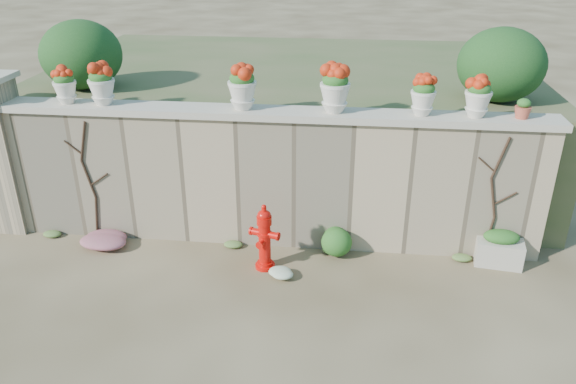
# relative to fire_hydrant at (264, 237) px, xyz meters

# --- Properties ---
(ground) EXTENTS (80.00, 80.00, 0.00)m
(ground) POSITION_rel_fire_hydrant_xyz_m (-0.06, -1.01, -0.50)
(ground) COLOR #493B24
(ground) RESTS_ON ground
(stone_wall) EXTENTS (8.00, 0.40, 2.00)m
(stone_wall) POSITION_rel_fire_hydrant_xyz_m (-0.06, 0.79, 0.50)
(stone_wall) COLOR tan
(stone_wall) RESTS_ON ground
(wall_cap) EXTENTS (8.10, 0.52, 0.10)m
(wall_cap) POSITION_rel_fire_hydrant_xyz_m (-0.06, 0.79, 1.55)
(wall_cap) COLOR #BAB19D
(wall_cap) RESTS_ON stone_wall
(gate_pillar) EXTENTS (0.72, 0.72, 2.48)m
(gate_pillar) POSITION_rel_fire_hydrant_xyz_m (-4.21, 0.79, 0.76)
(gate_pillar) COLOR tan
(gate_pillar) RESTS_ON ground
(raised_fill) EXTENTS (9.00, 6.00, 2.00)m
(raised_fill) POSITION_rel_fire_hydrant_xyz_m (-0.06, 3.99, 0.50)
(raised_fill) COLOR #384C23
(raised_fill) RESTS_ON ground
(back_shrub_left) EXTENTS (1.30, 1.30, 1.10)m
(back_shrub_left) POSITION_rel_fire_hydrant_xyz_m (-3.26, 1.99, 2.05)
(back_shrub_left) COLOR #143814
(back_shrub_left) RESTS_ON raised_fill
(back_shrub_right) EXTENTS (1.30, 1.30, 1.10)m
(back_shrub_right) POSITION_rel_fire_hydrant_xyz_m (3.34, 1.99, 2.05)
(back_shrub_right) COLOR #143814
(back_shrub_right) RESTS_ON raised_fill
(vine_left) EXTENTS (0.60, 0.04, 1.91)m
(vine_left) POSITION_rel_fire_hydrant_xyz_m (-2.74, 0.57, 0.49)
(vine_left) COLOR black
(vine_left) RESTS_ON ground
(vine_right) EXTENTS (0.60, 0.04, 1.91)m
(vine_right) POSITION_rel_fire_hydrant_xyz_m (3.16, 0.57, 0.49)
(vine_right) COLOR black
(vine_right) RESTS_ON ground
(fire_hydrant) EXTENTS (0.43, 0.31, 0.99)m
(fire_hydrant) POSITION_rel_fire_hydrant_xyz_m (0.00, 0.00, 0.00)
(fire_hydrant) COLOR red
(fire_hydrant) RESTS_ON ground
(planter_box) EXTENTS (0.69, 0.46, 0.54)m
(planter_box) POSITION_rel_fire_hydrant_xyz_m (3.33, 0.48, -0.25)
(planter_box) COLOR #BAB19D
(planter_box) RESTS_ON ground
(green_shrub) EXTENTS (0.57, 0.52, 0.54)m
(green_shrub) POSITION_rel_fire_hydrant_xyz_m (0.96, 0.46, -0.23)
(green_shrub) COLOR #1E5119
(green_shrub) RESTS_ON ground
(magenta_clump) EXTENTS (0.99, 0.66, 0.26)m
(magenta_clump) POSITION_rel_fire_hydrant_xyz_m (-2.51, 0.31, -0.37)
(magenta_clump) COLOR #CD297D
(magenta_clump) RESTS_ON ground
(white_flowers) EXTENTS (0.53, 0.42, 0.19)m
(white_flowers) POSITION_rel_fire_hydrant_xyz_m (0.28, -0.25, -0.41)
(white_flowers) COLOR white
(white_flowers) RESTS_ON ground
(urn_pot_0) EXTENTS (0.33, 0.33, 0.52)m
(urn_pot_0) POSITION_rel_fire_hydrant_xyz_m (-2.99, 0.79, 1.86)
(urn_pot_0) COLOR beige
(urn_pot_0) RESTS_ON wall_cap
(urn_pot_1) EXTENTS (0.38, 0.38, 0.59)m
(urn_pot_1) POSITION_rel_fire_hydrant_xyz_m (-2.43, 0.79, 1.89)
(urn_pot_1) COLOR beige
(urn_pot_1) RESTS_ON wall_cap
(urn_pot_2) EXTENTS (0.40, 0.40, 0.63)m
(urn_pot_2) POSITION_rel_fire_hydrant_xyz_m (-0.40, 0.79, 1.91)
(urn_pot_2) COLOR beige
(urn_pot_2) RESTS_ON wall_cap
(urn_pot_3) EXTENTS (0.41, 0.41, 0.65)m
(urn_pot_3) POSITION_rel_fire_hydrant_xyz_m (0.89, 0.79, 1.92)
(urn_pot_3) COLOR beige
(urn_pot_3) RESTS_ON wall_cap
(urn_pot_4) EXTENTS (0.34, 0.34, 0.53)m
(urn_pot_4) POSITION_rel_fire_hydrant_xyz_m (2.08, 0.79, 1.86)
(urn_pot_4) COLOR beige
(urn_pot_4) RESTS_ON wall_cap
(urn_pot_5) EXTENTS (0.36, 0.36, 0.56)m
(urn_pot_5) POSITION_rel_fire_hydrant_xyz_m (2.80, 0.79, 1.88)
(urn_pot_5) COLOR beige
(urn_pot_5) RESTS_ON wall_cap
(terracotta_pot) EXTENTS (0.22, 0.22, 0.26)m
(terracotta_pot) POSITION_rel_fire_hydrant_xyz_m (3.40, 0.79, 1.72)
(terracotta_pot) COLOR #B34B36
(terracotta_pot) RESTS_ON wall_cap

